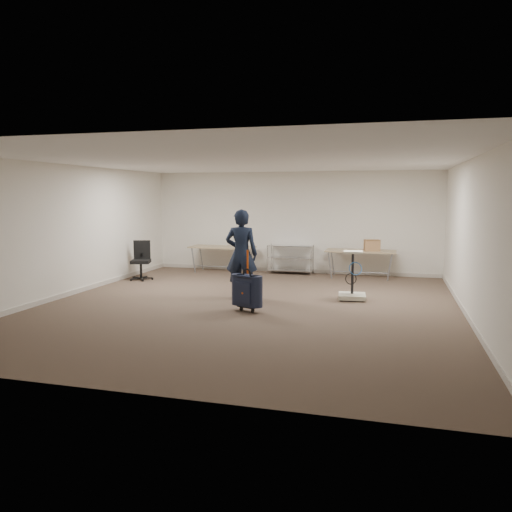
% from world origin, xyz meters
% --- Properties ---
extents(ground, '(9.00, 9.00, 0.00)m').
position_xyz_m(ground, '(0.00, 0.00, 0.00)').
color(ground, '#45372A').
rests_on(ground, ground).
extents(room_shell, '(8.00, 9.00, 9.00)m').
position_xyz_m(room_shell, '(0.00, 1.38, 0.05)').
color(room_shell, white).
rests_on(room_shell, ground).
extents(folding_table_left, '(1.80, 0.75, 0.73)m').
position_xyz_m(folding_table_left, '(-1.90, 3.95, 0.68)').
color(folding_table_left, '#957E5B').
rests_on(folding_table_left, ground).
extents(folding_table_right, '(1.80, 0.75, 0.73)m').
position_xyz_m(folding_table_right, '(1.90, 3.95, 0.68)').
color(folding_table_right, '#957E5B').
rests_on(folding_table_right, ground).
extents(wire_shelf, '(1.22, 0.47, 0.80)m').
position_xyz_m(wire_shelf, '(0.00, 4.20, 0.44)').
color(wire_shelf, silver).
rests_on(wire_shelf, ground).
extents(person, '(0.71, 0.50, 1.87)m').
position_xyz_m(person, '(-0.35, 0.72, 0.93)').
color(person, black).
rests_on(person, ground).
extents(suitcase, '(0.48, 0.38, 1.15)m').
position_xyz_m(suitcase, '(0.11, -0.46, 0.39)').
color(suitcase, '#161E33').
rests_on(suitcase, ground).
extents(office_chair, '(0.60, 0.61, 1.00)m').
position_xyz_m(office_chair, '(-3.50, 2.23, 0.30)').
color(office_chair, black).
rests_on(office_chair, ground).
extents(equipment_cart, '(0.60, 0.60, 1.01)m').
position_xyz_m(equipment_cart, '(1.91, 1.17, 0.27)').
color(equipment_cart, '#F0EBCE').
rests_on(equipment_cart, ground).
extents(cardboard_box, '(0.44, 0.37, 0.29)m').
position_xyz_m(cardboard_box, '(2.19, 3.91, 0.87)').
color(cardboard_box, '#A5814D').
rests_on(cardboard_box, folding_table_right).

